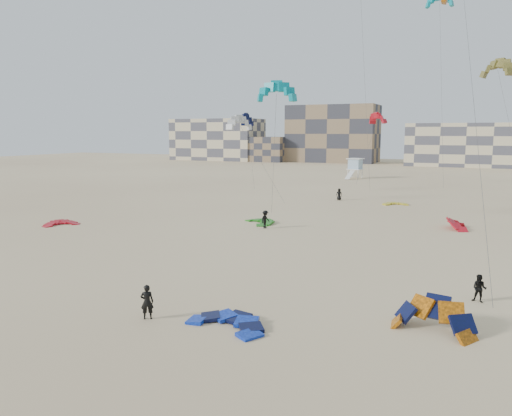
% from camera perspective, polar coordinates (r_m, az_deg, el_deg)
% --- Properties ---
extents(ground, '(320.00, 320.00, 0.00)m').
position_cam_1_polar(ground, '(29.16, -5.37, -10.32)').
color(ground, beige).
rests_on(ground, ground).
extents(kite_ground_blue, '(4.48, 4.64, 1.02)m').
position_cam_1_polar(kite_ground_blue, '(25.29, -3.25, -13.32)').
color(kite_ground_blue, blue).
rests_on(kite_ground_blue, ground).
extents(kite_ground_orange, '(4.75, 4.71, 4.01)m').
position_cam_1_polar(kite_ground_orange, '(26.05, 19.46, -13.15)').
color(kite_ground_orange, orange).
rests_on(kite_ground_orange, ground).
extents(kite_ground_red, '(4.69, 4.64, 1.41)m').
position_cam_1_polar(kite_ground_red, '(55.23, -21.37, -1.82)').
color(kite_ground_red, red).
rests_on(kite_ground_red, ground).
extents(kite_ground_green, '(5.39, 5.39, 1.01)m').
position_cam_1_polar(kite_ground_green, '(52.53, 0.43, -1.73)').
color(kite_ground_green, '#27921E').
rests_on(kite_ground_green, ground).
extents(kite_ground_red_far, '(3.90, 3.74, 3.07)m').
position_cam_1_polar(kite_ground_red_far, '(53.37, 22.03, -2.20)').
color(kite_ground_red_far, red).
rests_on(kite_ground_red_far, ground).
extents(kite_ground_yellow, '(4.03, 4.11, 0.56)m').
position_cam_1_polar(kite_ground_yellow, '(68.30, 15.64, 0.36)').
color(kite_ground_yellow, yellow).
rests_on(kite_ground_yellow, ground).
extents(kitesurfer_main, '(0.79, 0.71, 1.81)m').
position_cam_1_polar(kitesurfer_main, '(26.43, -12.34, -10.44)').
color(kitesurfer_main, black).
rests_on(kitesurfer_main, ground).
extents(kitesurfer_b, '(0.89, 0.77, 1.59)m').
position_cam_1_polar(kitesurfer_b, '(30.94, 24.17, -8.39)').
color(kitesurfer_b, black).
rests_on(kitesurfer_b, ground).
extents(kitesurfer_c, '(0.92, 1.28, 1.79)m').
position_cam_1_polar(kitesurfer_c, '(49.55, 1.07, -1.31)').
color(kitesurfer_c, black).
rests_on(kitesurfer_c, ground).
extents(kitesurfer_e, '(0.92, 0.73, 1.66)m').
position_cam_1_polar(kitesurfer_e, '(71.17, 9.48, 1.56)').
color(kitesurfer_e, black).
rests_on(kitesurfer_e, ground).
extents(kite_fly_teal_a, '(4.59, 4.51, 13.54)m').
position_cam_1_polar(kite_fly_teal_a, '(51.31, 2.35, 12.92)').
color(kite_fly_teal_a, '#03ABAF').
rests_on(kite_fly_teal_a, ground).
extents(kite_fly_grey, '(10.16, 5.98, 10.68)m').
position_cam_1_polar(kite_fly_grey, '(66.09, -1.91, 9.55)').
color(kite_fly_grey, white).
rests_on(kite_fly_grey, ground).
extents(kite_fly_olive, '(6.42, 8.82, 16.87)m').
position_cam_1_polar(kite_fly_olive, '(63.38, 25.90, 14.03)').
color(kite_fly_olive, olive).
rests_on(kite_fly_olive, ground).
extents(kite_fly_navy, '(3.87, 3.94, 11.34)m').
position_cam_1_polar(kite_fly_navy, '(76.40, -1.03, 9.93)').
color(kite_fly_navy, '#070B39').
rests_on(kite_fly_navy, ground).
extents(kite_fly_teal_b, '(4.21, 4.17, 29.31)m').
position_cam_1_polar(kite_fly_teal_b, '(85.81, 20.26, 21.25)').
color(kite_fly_teal_b, '#03ABAF').
rests_on(kite_fly_teal_b, ground).
extents(kite_fly_red, '(5.37, 11.61, 12.33)m').
position_cam_1_polar(kite_fly_red, '(91.37, 13.73, 9.82)').
color(kite_fly_red, red).
rests_on(kite_fly_red, ground).
extents(lifeguard_tower_far, '(3.38, 5.92, 4.15)m').
position_cam_1_polar(lifeguard_tower_far, '(105.83, 11.26, 4.46)').
color(lifeguard_tower_far, white).
rests_on(lifeguard_tower_far, ground).
extents(condo_west_a, '(30.00, 15.00, 14.00)m').
position_cam_1_polar(condo_west_a, '(175.24, -4.42, 7.81)').
color(condo_west_a, beige).
rests_on(condo_west_a, ground).
extents(condo_west_b, '(28.00, 14.00, 18.00)m').
position_cam_1_polar(condo_west_b, '(163.88, 8.78, 8.38)').
color(condo_west_b, '#866D51').
rests_on(condo_west_b, ground).
extents(condo_mid, '(32.00, 16.00, 12.00)m').
position_cam_1_polar(condo_mid, '(154.04, 22.94, 6.68)').
color(condo_mid, beige).
rests_on(condo_mid, ground).
extents(condo_fill_left, '(12.00, 10.00, 8.00)m').
position_cam_1_polar(condo_fill_left, '(164.85, 1.42, 6.74)').
color(condo_fill_left, '#866D51').
rests_on(condo_fill_left, ground).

